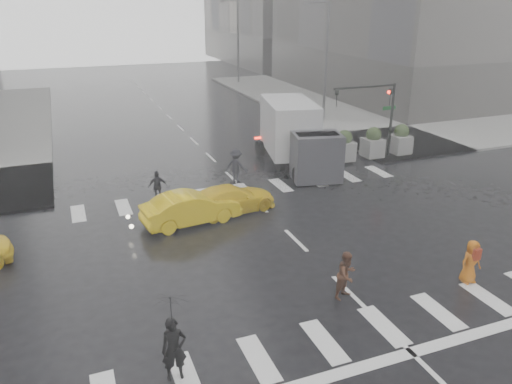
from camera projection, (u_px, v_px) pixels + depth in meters
name	position (u px, v px, depth m)	size (l,w,h in m)	color
ground	(296.00, 240.00, 19.99)	(120.00, 120.00, 0.00)	black
sidewalk_ne	(416.00, 113.00, 41.77)	(35.00, 35.00, 0.15)	gray
road_markings	(296.00, 240.00, 19.99)	(18.00, 48.00, 0.01)	silver
traffic_signal_pole	(378.00, 106.00, 28.83)	(4.45, 0.42, 4.50)	black
street_lamp_near	(325.00, 57.00, 37.50)	(2.15, 0.22, 9.00)	#59595B
street_lamp_far	(237.00, 38.00, 54.86)	(2.15, 0.22, 9.00)	#59595B
planter_west	(344.00, 146.00, 29.13)	(1.10, 1.10, 1.80)	gray
planter_mid	(373.00, 143.00, 29.81)	(1.10, 1.10, 1.80)	gray
planter_east	(401.00, 140.00, 30.49)	(1.10, 1.10, 1.80)	gray
pedestrian_black	(172.00, 326.00, 12.21)	(1.00, 1.02, 2.43)	black
pedestrian_brown	(347.00, 275.00, 15.93)	(0.79, 0.61, 1.62)	#4D2B1B
pedestrian_orange	(471.00, 262.00, 16.80)	(0.77, 0.52, 1.55)	#BF5F0D
pedestrian_far_a	(158.00, 186.00, 23.62)	(0.88, 0.54, 1.50)	black
pedestrian_far_b	(236.00, 166.00, 25.93)	(1.17, 0.65, 1.81)	black
taxi_mid	(191.00, 208.00, 21.32)	(1.47, 4.21, 1.39)	yellow
taxi_rear	(230.00, 199.00, 22.47)	(1.73, 3.77, 1.24)	yellow
box_truck	(296.00, 134.00, 27.96)	(2.57, 6.85, 3.64)	#BBBBBD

